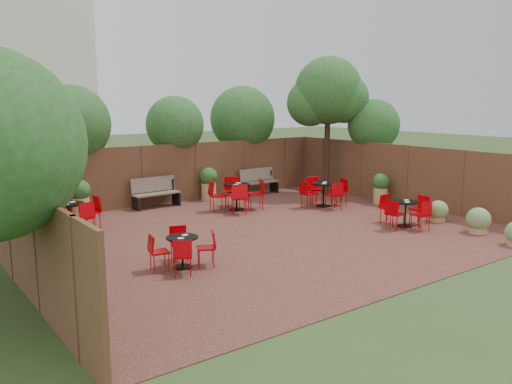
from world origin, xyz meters
TOP-DOWN VIEW (x-y plane):
  - ground at (0.00, 0.00)m, footprint 80.00×80.00m
  - courtyard_paving at (0.00, 0.00)m, footprint 12.00×10.00m
  - fence_back at (0.00, 5.00)m, footprint 12.00×0.08m
  - fence_left at (-6.00, 0.00)m, footprint 0.08×10.00m
  - fence_right at (6.00, 0.00)m, footprint 0.08×10.00m
  - overhang_foliage at (-2.68, 2.18)m, footprint 15.61×10.92m
  - courtyard_tree at (5.39, 3.12)m, footprint 2.64×2.54m
  - park_bench_left at (-0.78, 4.63)m, footprint 1.60×0.59m
  - park_bench_right at (3.38, 4.63)m, footprint 1.52×0.52m
  - bistro_tables at (0.38, 1.21)m, footprint 9.37×6.34m
  - planters at (-0.69, 3.69)m, footprint 11.75×4.57m
  - low_shrubs at (4.52, -3.35)m, footprint 1.23×3.17m

SIDE VIEW (x-z plane):
  - ground at x=0.00m, z-range 0.00..0.00m
  - courtyard_paving at x=0.00m, z-range 0.00..0.02m
  - low_shrubs at x=4.52m, z-range -0.01..0.66m
  - bistro_tables at x=0.38m, z-range -0.01..0.95m
  - park_bench_right at x=3.38m, z-range 0.03..0.97m
  - park_bench_left at x=-0.78m, z-range 0.03..1.01m
  - planters at x=-0.69m, z-range 0.04..1.18m
  - fence_back at x=0.00m, z-range 0.00..2.00m
  - fence_left at x=-6.00m, z-range 0.00..2.00m
  - fence_right at x=6.00m, z-range 0.00..2.00m
  - overhang_foliage at x=-2.68m, z-range 1.34..4.11m
  - courtyard_tree at x=5.39m, z-range 1.14..6.11m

